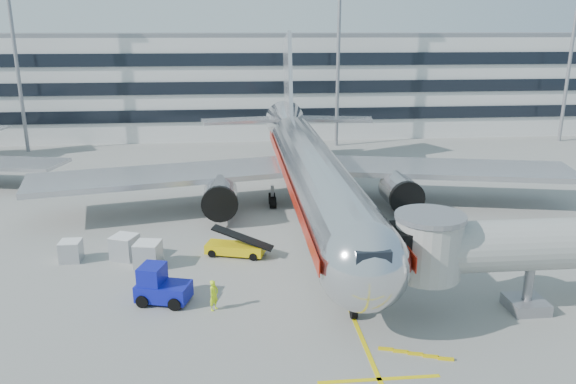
{
  "coord_description": "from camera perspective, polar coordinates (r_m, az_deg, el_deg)",
  "views": [
    {
      "loc": [
        -6.62,
        -36.85,
        16.22
      ],
      "look_at": [
        -2.59,
        4.89,
        4.0
      ],
      "focal_mm": 35.0,
      "sensor_mm": 36.0,
      "label": 1
    }
  ],
  "objects": [
    {
      "name": "cargo_container_left",
      "position": [
        43.72,
        -21.18,
        -5.6
      ],
      "size": [
        1.46,
        1.46,
        1.54
      ],
      "color": "#A9ABB0",
      "rests_on": "ground"
    },
    {
      "name": "belt_loader",
      "position": [
        42.02,
        -5.38,
        -5.63
      ],
      "size": [
        4.66,
        2.75,
        2.18
      ],
      "color": "#D8B809",
      "rests_on": "ground"
    },
    {
      "name": "light_mast_east",
      "position": [
        92.65,
        26.97,
        13.72
      ],
      "size": [
        2.4,
        1.2,
        25.45
      ],
      "color": "gray",
      "rests_on": "ground"
    },
    {
      "name": "main_jet",
      "position": [
        50.46,
        2.18,
        2.49
      ],
      "size": [
        50.95,
        48.7,
        16.06
      ],
      "color": "silver",
      "rests_on": "ground"
    },
    {
      "name": "stop_bar",
      "position": [
        28.79,
        9.25,
        -18.27
      ],
      "size": [
        6.0,
        0.25,
        0.01
      ],
      "primitive_type": "cube",
      "color": "yellow",
      "rests_on": "ground"
    },
    {
      "name": "cargo_container_front",
      "position": [
        41.1,
        -14.03,
        -6.15
      ],
      "size": [
        1.97,
        1.97,
        1.79
      ],
      "color": "#A9ABB0",
      "rests_on": "ground"
    },
    {
      "name": "lead_in_line",
      "position": [
        50.02,
        2.39,
        -2.69
      ],
      "size": [
        0.25,
        70.0,
        0.01
      ],
      "primitive_type": "cube",
      "color": "yellow",
      "rests_on": "ground"
    },
    {
      "name": "ramp_worker",
      "position": [
        34.29,
        -7.54,
        -10.35
      ],
      "size": [
        0.78,
        0.83,
        1.9
      ],
      "primitive_type": "imported",
      "rotation": [
        0.0,
        0.0,
        0.91
      ],
      "color": "#D3FF1A",
      "rests_on": "ground"
    },
    {
      "name": "baggage_tug",
      "position": [
        35.74,
        -12.86,
        -9.33
      ],
      "size": [
        3.56,
        2.74,
        2.39
      ],
      "color": "#0D1498",
      "rests_on": "ground"
    },
    {
      "name": "light_mast_centre",
      "position": [
        80.21,
        5.17,
        15.22
      ],
      "size": [
        2.4,
        1.2,
        25.45
      ],
      "color": "gray",
      "rests_on": "ground"
    },
    {
      "name": "terminal",
      "position": [
        95.4,
        -1.55,
        11.17
      ],
      "size": [
        150.0,
        24.25,
        15.6
      ],
      "color": "silver",
      "rests_on": "ground"
    },
    {
      "name": "light_mast_west",
      "position": [
        83.81,
        -26.11,
        13.74
      ],
      "size": [
        2.4,
        1.2,
        25.45
      ],
      "color": "gray",
      "rests_on": "ground"
    },
    {
      "name": "jet_bridge",
      "position": [
        36.58,
        25.94,
        -5.19
      ],
      "size": [
        17.8,
        4.5,
        7.0
      ],
      "color": "silver",
      "rests_on": "ground"
    },
    {
      "name": "cargo_container_right",
      "position": [
        42.86,
        -16.25,
        -5.39
      ],
      "size": [
        2.17,
        2.17,
        1.78
      ],
      "color": "#A9ABB0",
      "rests_on": "ground"
    },
    {
      "name": "ground",
      "position": [
        40.8,
        4.32,
        -7.23
      ],
      "size": [
        180.0,
        180.0,
        0.0
      ],
      "primitive_type": "plane",
      "color": "gray",
      "rests_on": "ground"
    }
  ]
}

